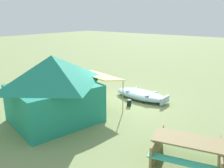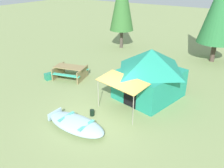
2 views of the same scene
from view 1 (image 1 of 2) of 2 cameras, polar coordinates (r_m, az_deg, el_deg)
The scene contains 5 objects.
ground_plane at distance 11.06m, azimuth 1.61°, elevation -4.95°, with size 80.00×80.00×0.00m, color #7F9159.
beached_rowboat at distance 11.81m, azimuth 7.05°, elevation -2.56°, with size 2.84×1.29×0.42m.
canvas_cabin_tent at distance 9.23m, azimuth -13.74°, elevation -0.92°, with size 3.45×4.70×2.59m.
picnic_table at distance 7.03m, azimuth 17.60°, elevation -14.52°, with size 2.19×1.95×0.76m.
fuel_can at distance 10.90m, azimuth 4.09°, elevation -4.51°, with size 0.20×0.20×0.29m, color black.
Camera 1 is at (-6.10, 8.33, 3.97)m, focal length 38.20 mm.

